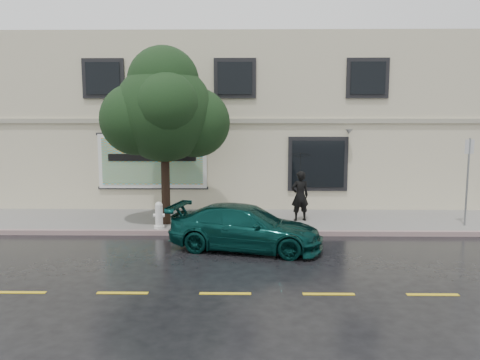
{
  "coord_description": "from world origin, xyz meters",
  "views": [
    {
      "loc": [
        0.45,
        -13.04,
        3.72
      ],
      "look_at": [
        0.23,
        2.2,
        1.69
      ],
      "focal_mm": 35.0,
      "sensor_mm": 36.0,
      "label": 1
    }
  ],
  "objects_px": {
    "fire_hydrant": "(159,215)",
    "street_tree": "(164,113)",
    "pedestrian": "(300,196)",
    "car": "(246,227)"
  },
  "relations": [
    {
      "from": "pedestrian",
      "to": "car",
      "type": "bearing_deg",
      "value": 45.83
    },
    {
      "from": "fire_hydrant",
      "to": "street_tree",
      "type": "bearing_deg",
      "value": 84.58
    },
    {
      "from": "pedestrian",
      "to": "fire_hydrant",
      "type": "xyz_separation_m",
      "value": [
        -4.7,
        -1.22,
        -0.45
      ]
    },
    {
      "from": "car",
      "to": "street_tree",
      "type": "xyz_separation_m",
      "value": [
        -2.71,
        2.57,
        3.24
      ]
    },
    {
      "from": "fire_hydrant",
      "to": "car",
      "type": "bearing_deg",
      "value": -29.51
    },
    {
      "from": "car",
      "to": "street_tree",
      "type": "relative_size",
      "value": 0.81
    },
    {
      "from": "car",
      "to": "fire_hydrant",
      "type": "xyz_separation_m",
      "value": [
        -2.82,
        1.88,
        -0.06
      ]
    },
    {
      "from": "car",
      "to": "fire_hydrant",
      "type": "bearing_deg",
      "value": 69.61
    },
    {
      "from": "street_tree",
      "to": "fire_hydrant",
      "type": "xyz_separation_m",
      "value": [
        -0.12,
        -0.69,
        -3.3
      ]
    },
    {
      "from": "street_tree",
      "to": "fire_hydrant",
      "type": "height_order",
      "value": "street_tree"
    }
  ]
}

